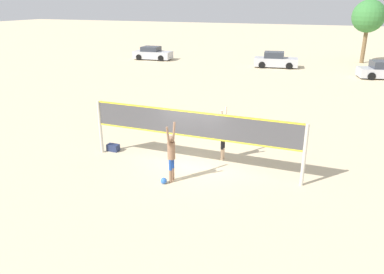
{
  "coord_description": "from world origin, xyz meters",
  "views": [
    {
      "loc": [
        5.02,
        -12.59,
        6.2
      ],
      "look_at": [
        0.0,
        0.0,
        1.27
      ],
      "focal_mm": 35.0,
      "sensor_mm": 36.0,
      "label": 1
    }
  ],
  "objects_px": {
    "player_spiker": "(171,152)",
    "parked_car_mid": "(275,60)",
    "parked_car_near": "(152,54)",
    "tree_left_cluster": "(369,17)",
    "player_blocker": "(223,133)",
    "gear_bag": "(113,148)",
    "volleyball_net": "(192,129)",
    "volleyball": "(164,181)"
  },
  "relations": [
    {
      "from": "parked_car_mid",
      "to": "tree_left_cluster",
      "type": "height_order",
      "value": "tree_left_cluster"
    },
    {
      "from": "volleyball",
      "to": "parked_car_mid",
      "type": "relative_size",
      "value": 0.05
    },
    {
      "from": "volleyball_net",
      "to": "player_blocker",
      "type": "height_order",
      "value": "volleyball_net"
    },
    {
      "from": "player_blocker",
      "to": "tree_left_cluster",
      "type": "height_order",
      "value": "tree_left_cluster"
    },
    {
      "from": "player_spiker",
      "to": "parked_car_mid",
      "type": "distance_m",
      "value": 26.58
    },
    {
      "from": "player_blocker",
      "to": "parked_car_mid",
      "type": "bearing_deg",
      "value": -175.15
    },
    {
      "from": "player_blocker",
      "to": "tree_left_cluster",
      "type": "relative_size",
      "value": 0.34
    },
    {
      "from": "tree_left_cluster",
      "to": "gear_bag",
      "type": "bearing_deg",
      "value": -109.09
    },
    {
      "from": "parked_car_near",
      "to": "player_spiker",
      "type": "bearing_deg",
      "value": -66.02
    },
    {
      "from": "parked_car_near",
      "to": "parked_car_mid",
      "type": "bearing_deg",
      "value": -5.6
    },
    {
      "from": "player_blocker",
      "to": "parked_car_near",
      "type": "distance_m",
      "value": 28.85
    },
    {
      "from": "volleyball",
      "to": "gear_bag",
      "type": "height_order",
      "value": "gear_bag"
    },
    {
      "from": "player_blocker",
      "to": "parked_car_near",
      "type": "xyz_separation_m",
      "value": [
        -15.78,
        24.15,
        -0.51
      ]
    },
    {
      "from": "volleyball",
      "to": "parked_car_near",
      "type": "height_order",
      "value": "parked_car_near"
    },
    {
      "from": "tree_left_cluster",
      "to": "player_spiker",
      "type": "bearing_deg",
      "value": -102.28
    },
    {
      "from": "player_spiker",
      "to": "parked_car_near",
      "type": "bearing_deg",
      "value": 28.72
    },
    {
      "from": "volleyball_net",
      "to": "volleyball",
      "type": "bearing_deg",
      "value": -103.5
    },
    {
      "from": "parked_car_mid",
      "to": "tree_left_cluster",
      "type": "xyz_separation_m",
      "value": [
        8.08,
        6.36,
        4.03
      ]
    },
    {
      "from": "player_spiker",
      "to": "tree_left_cluster",
      "type": "xyz_separation_m",
      "value": [
        7.17,
        32.92,
        3.55
      ]
    },
    {
      "from": "volleyball_net",
      "to": "tree_left_cluster",
      "type": "bearing_deg",
      "value": 77.58
    },
    {
      "from": "player_spiker",
      "to": "tree_left_cluster",
      "type": "bearing_deg",
      "value": -12.28
    },
    {
      "from": "player_blocker",
      "to": "gear_bag",
      "type": "distance_m",
      "value": 4.93
    },
    {
      "from": "player_spiker",
      "to": "tree_left_cluster",
      "type": "distance_m",
      "value": 33.88
    },
    {
      "from": "player_spiker",
      "to": "parked_car_near",
      "type": "xyz_separation_m",
      "value": [
        -14.66,
        26.77,
        -0.51
      ]
    },
    {
      "from": "volleyball_net",
      "to": "tree_left_cluster",
      "type": "height_order",
      "value": "tree_left_cluster"
    },
    {
      "from": "volleyball_net",
      "to": "player_blocker",
      "type": "bearing_deg",
      "value": 53.38
    },
    {
      "from": "parked_car_near",
      "to": "tree_left_cluster",
      "type": "relative_size",
      "value": 0.68
    },
    {
      "from": "parked_car_near",
      "to": "tree_left_cluster",
      "type": "xyz_separation_m",
      "value": [
        21.83,
        6.15,
        4.05
      ]
    },
    {
      "from": "volleyball_net",
      "to": "tree_left_cluster",
      "type": "xyz_separation_m",
      "value": [
        6.94,
        31.5,
        3.1
      ]
    },
    {
      "from": "gear_bag",
      "to": "player_spiker",
      "type": "bearing_deg",
      "value": -25.51
    },
    {
      "from": "volleyball",
      "to": "parked_car_near",
      "type": "distance_m",
      "value": 30.7
    },
    {
      "from": "volleyball_net",
      "to": "player_spiker",
      "type": "relative_size",
      "value": 3.91
    },
    {
      "from": "gear_bag",
      "to": "parked_car_mid",
      "type": "xyz_separation_m",
      "value": [
        2.72,
        24.83,
        0.53
      ]
    },
    {
      "from": "parked_car_near",
      "to": "parked_car_mid",
      "type": "xyz_separation_m",
      "value": [
        13.75,
        -0.21,
        0.03
      ]
    },
    {
      "from": "gear_bag",
      "to": "parked_car_near",
      "type": "xyz_separation_m",
      "value": [
        -11.03,
        25.03,
        0.5
      ]
    },
    {
      "from": "player_spiker",
      "to": "parked_car_mid",
      "type": "height_order",
      "value": "player_spiker"
    },
    {
      "from": "volleyball_net",
      "to": "player_spiker",
      "type": "bearing_deg",
      "value": -99.08
    },
    {
      "from": "gear_bag",
      "to": "parked_car_mid",
      "type": "relative_size",
      "value": 0.12
    },
    {
      "from": "player_spiker",
      "to": "parked_car_mid",
      "type": "xyz_separation_m",
      "value": [
        -0.92,
        26.56,
        -0.48
      ]
    },
    {
      "from": "parked_car_mid",
      "to": "player_spiker",
      "type": "bearing_deg",
      "value": -96.79
    },
    {
      "from": "player_spiker",
      "to": "parked_car_near",
      "type": "height_order",
      "value": "player_spiker"
    },
    {
      "from": "parked_car_mid",
      "to": "player_blocker",
      "type": "bearing_deg",
      "value": -93.91
    }
  ]
}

